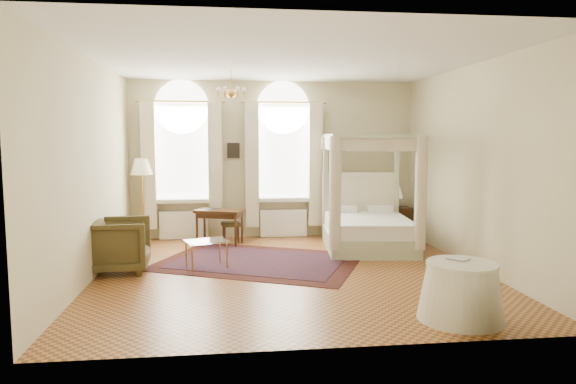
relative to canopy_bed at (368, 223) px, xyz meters
name	(u,v)px	position (x,y,z in m)	size (l,w,h in m)	color
ground	(291,272)	(-1.67, -1.51, -0.50)	(6.00, 6.00, 0.00)	#AA6631
room_walls	(291,146)	(-1.67, -1.51, 1.48)	(6.00, 6.00, 6.00)	beige
window_left	(183,168)	(-3.57, 1.36, 0.99)	(1.62, 0.27, 3.29)	silver
window_right	(284,168)	(-1.47, 1.36, 0.99)	(1.62, 0.27, 3.29)	silver
chandelier	(231,92)	(-2.57, -0.31, 2.41)	(0.51, 0.45, 0.50)	#B4853C
wall_pictures	(278,148)	(-1.59, 1.46, 1.39)	(2.54, 0.03, 0.39)	black
canopy_bed	(368,223)	(0.00, 0.00, 0.00)	(1.84, 2.17, 2.18)	#B3BB98
nightstand	(399,222)	(1.03, 1.19, -0.18)	(0.44, 0.40, 0.63)	#3B2410
nightstand_lamp	(396,194)	(0.92, 1.15, 0.43)	(0.31, 0.31, 0.45)	#B4853C
writing_desk	(219,215)	(-2.82, 0.78, 0.10)	(1.04, 0.79, 0.69)	#3B2410
laptop	(212,209)	(-2.96, 0.84, 0.21)	(0.29, 0.19, 0.02)	black
stool	(231,226)	(-2.60, 0.91, -0.15)	(0.40, 0.40, 0.41)	#453C1D
armchair	(119,245)	(-4.37, -1.18, -0.07)	(0.91, 0.94, 0.86)	#41381C
coffee_table	(206,243)	(-3.01, -1.10, -0.09)	(0.78, 0.65, 0.45)	white
floor_lamp	(142,171)	(-4.37, 1.19, 0.95)	(0.44, 0.44, 1.70)	#B4853C
oriental_rug	(259,261)	(-2.14, -0.80, -0.49)	(3.96, 3.50, 0.01)	#441610
side_table	(461,292)	(0.03, -3.88, -0.16)	(0.99, 0.99, 0.68)	white
book	(455,260)	(-0.02, -3.79, 0.19)	(0.18, 0.24, 0.02)	black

